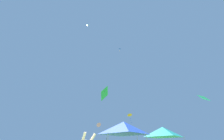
# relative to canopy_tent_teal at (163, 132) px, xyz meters

# --- Properties ---
(canopy_tent_teal) EXTENTS (3.57, 3.57, 3.82)m
(canopy_tent_teal) POSITION_rel_canopy_tent_teal_xyz_m (0.00, 0.00, 0.00)
(canopy_tent_teal) COLOR #9E9EA3
(canopy_tent_teal) RESTS_ON ground
(canopy_tent_blue) EXTENTS (3.47, 3.47, 3.71)m
(canopy_tent_blue) POSITION_rel_canopy_tent_teal_xyz_m (-5.43, -4.17, -0.10)
(canopy_tent_blue) COLOR #9E9EA3
(canopy_tent_blue) RESTS_ON ground
(kite_green_diamond) EXTENTS (1.34, 1.38, 1.46)m
(kite_green_diamond) POSITION_rel_canopy_tent_teal_xyz_m (-7.39, -0.03, 4.70)
(kite_green_diamond) COLOR green
(kite_orange_delta) EXTENTS (0.84, 0.80, 1.38)m
(kite_orange_delta) POSITION_rel_canopy_tent_teal_xyz_m (-3.23, 3.96, 2.77)
(kite_orange_delta) COLOR orange
(kite_pink_delta) EXTENTS (1.28, 1.09, 1.04)m
(kite_pink_delta) POSITION_rel_canopy_tent_teal_xyz_m (-8.20, 18.22, 3.33)
(kite_pink_delta) COLOR pink
(kite_lime_diamond) EXTENTS (0.52, 0.49, 0.58)m
(kite_lime_diamond) POSITION_rel_canopy_tent_teal_xyz_m (-10.88, 1.75, 19.29)
(kite_lime_diamond) COLOR #75D138
(kite_cyan_diamond) EXTENTS (1.28, 1.20, 0.76)m
(kite_cyan_diamond) POSITION_rel_canopy_tent_teal_xyz_m (4.58, -2.73, 3.56)
(kite_cyan_diamond) COLOR #2DB7CC
(kite_blue_delta) EXTENTS (0.86, 0.86, 1.20)m
(kite_blue_delta) POSITION_rel_canopy_tent_teal_xyz_m (-3.05, 13.50, 23.05)
(kite_blue_delta) COLOR blue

